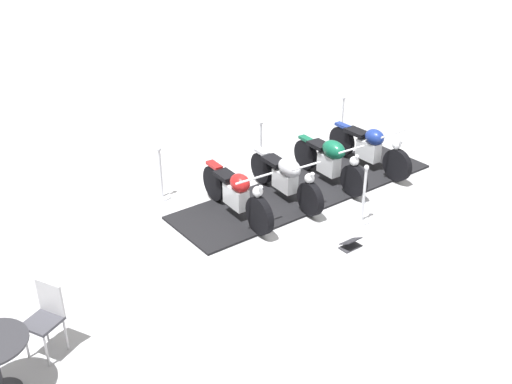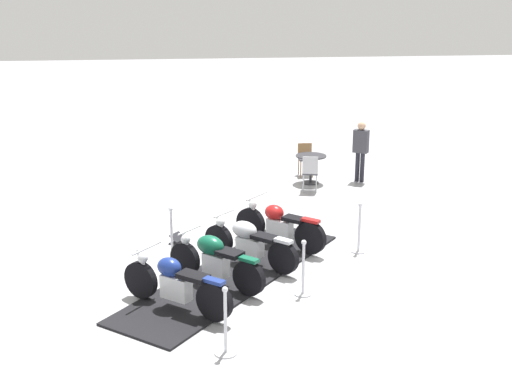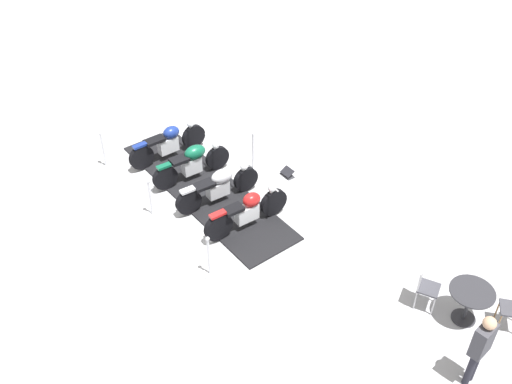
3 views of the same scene
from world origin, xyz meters
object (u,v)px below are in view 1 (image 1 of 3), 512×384
at_px(stanchion_left_rear, 342,127).
at_px(info_placard, 350,245).
at_px(stanchion_left_front, 161,181).
at_px(stanchion_left_mid, 261,152).
at_px(motorcycle_forest, 330,160).
at_px(motorcycle_navy, 370,147).
at_px(motorcycle_chrome, 286,177).
at_px(stanchion_right_mid, 363,202).
at_px(motorcycle_maroon, 237,193).
at_px(cafe_chair_near_table, 46,314).

relative_size(stanchion_left_rear, info_placard, 2.63).
bearing_deg(stanchion_left_front, info_placard, 75.70).
bearing_deg(stanchion_left_mid, stanchion_left_front, -39.22).
relative_size(motorcycle_forest, motorcycle_navy, 0.91).
bearing_deg(stanchion_left_mid, motorcycle_forest, 71.19).
relative_size(motorcycle_chrome, stanchion_left_rear, 1.56).
bearing_deg(stanchion_right_mid, info_placard, -6.99).
relative_size(motorcycle_maroon, info_placard, 4.11).
xyz_separation_m(motorcycle_navy, info_placard, (3.13, -0.06, -0.44)).
xyz_separation_m(stanchion_left_front, cafe_chair_near_table, (4.25, 0.17, 0.23)).
bearing_deg(stanchion_right_mid, motorcycle_maroon, -79.72).
xyz_separation_m(stanchion_left_mid, stanchion_left_rear, (-1.83, 1.50, -0.01)).
bearing_deg(stanchion_left_mid, stanchion_left_rear, 140.78).
distance_m(motorcycle_maroon, stanchion_right_mid, 2.22).
height_order(motorcycle_forest, info_placard, motorcycle_forest).
xyz_separation_m(motorcycle_chrome, stanchion_right_mid, (0.47, 1.47, -0.10)).
height_order(motorcycle_forest, stanchion_right_mid, stanchion_right_mid).
distance_m(motorcycle_maroon, info_placard, 2.18).
height_order(stanchion_right_mid, cafe_chair_near_table, stanchion_right_mid).
relative_size(stanchion_left_mid, cafe_chair_near_table, 1.04).
xyz_separation_m(motorcycle_forest, stanchion_right_mid, (1.34, 0.76, -0.14)).
height_order(motorcycle_forest, stanchion_left_front, stanchion_left_front).
height_order(stanchion_left_mid, info_placard, stanchion_left_mid).
distance_m(stanchion_left_front, stanchion_right_mid, 3.77).
height_order(stanchion_right_mid, info_placard, stanchion_right_mid).
bearing_deg(info_placard, cafe_chair_near_table, -7.23).
height_order(motorcycle_navy, stanchion_left_rear, stanchion_left_rear).
distance_m(info_placard, cafe_chair_near_table, 4.84).
bearing_deg(stanchion_left_rear, info_placard, 8.23).
xyz_separation_m(stanchion_left_mid, stanchion_left_front, (1.83, -1.50, 0.01)).
bearing_deg(motorcycle_navy, motorcycle_chrome, -89.68).
bearing_deg(motorcycle_forest, stanchion_left_mid, -156.17).
relative_size(stanchion_right_mid, cafe_chair_near_table, 1.13).
bearing_deg(motorcycle_maroon, motorcycle_forest, 92.91).
height_order(stanchion_left_mid, stanchion_left_rear, stanchion_left_rear).
bearing_deg(motorcycle_maroon, info_placard, 28.38).
bearing_deg(motorcycle_navy, motorcycle_maroon, -89.82).
height_order(motorcycle_chrome, motorcycle_navy, motorcycle_navy).
xyz_separation_m(motorcycle_chrome, motorcycle_navy, (-1.75, 1.42, 0.01)).
relative_size(motorcycle_chrome, stanchion_left_front, 1.59).
height_order(motorcycle_navy, stanchion_left_front, stanchion_left_front).
relative_size(motorcycle_chrome, stanchion_right_mid, 1.52).
bearing_deg(cafe_chair_near_table, stanchion_left_front, -165.11).
relative_size(motorcycle_navy, stanchion_left_rear, 1.67).
bearing_deg(motorcycle_maroon, stanchion_left_rear, 113.37).
distance_m(motorcycle_navy, info_placard, 3.16).
bearing_deg(stanchion_left_rear, motorcycle_forest, 0.53).
bearing_deg(info_placard, stanchion_right_mid, -147.77).
xyz_separation_m(motorcycle_chrome, stanchion_left_front, (0.45, -2.30, -0.15)).
height_order(stanchion_left_rear, info_placard, stanchion_left_rear).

